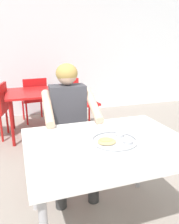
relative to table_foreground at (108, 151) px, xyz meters
name	(u,v)px	position (x,y,z in m)	size (l,w,h in m)	color
back_wall	(47,28)	(0.09, 3.31, 1.03)	(12.00, 0.12, 3.40)	silver
table_foreground	(108,151)	(0.00, 0.00, 0.00)	(1.14, 0.90, 0.74)	white
thali_tray	(114,140)	(0.04, -0.02, 0.08)	(0.32, 0.32, 0.03)	#B7BABF
drinking_cup	(133,125)	(0.27, 0.13, 0.12)	(0.08, 0.08, 0.09)	white
chair_foreground	(66,133)	(-0.11, 0.85, -0.18)	(0.41, 0.41, 0.82)	red
diner_foreground	(70,117)	(-0.12, 0.64, 0.06)	(0.51, 0.57, 1.23)	#333333
table_background_red	(38,96)	(-0.28, 2.15, -0.05)	(0.93, 0.84, 0.70)	red
chair_red_right	(79,100)	(0.40, 2.12, -0.15)	(0.47, 0.45, 0.91)	red
chair_red_far	(34,97)	(-0.28, 2.75, -0.19)	(0.49, 0.47, 0.83)	red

